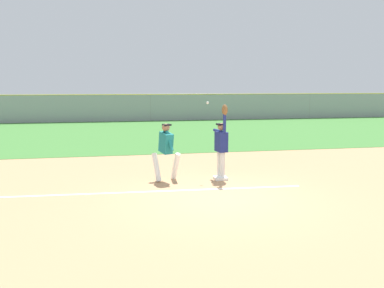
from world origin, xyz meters
name	(u,v)px	position (x,y,z in m)	size (l,w,h in m)	color
ground_plane	(218,197)	(0.00, 0.00, 0.00)	(70.53, 70.53, 0.00)	tan
outfield_grass	(161,132)	(0.00, 14.03, 0.01)	(54.53, 15.22, 0.01)	#3D7533
chalk_foul_line	(82,194)	(-3.46, 0.94, 0.00)	(12.00, 0.10, 0.01)	white
first_base	(221,178)	(0.54, 1.84, 0.04)	(0.38, 0.38, 0.08)	white
fielder	(221,143)	(0.57, 1.88, 1.12)	(0.33, 0.90, 2.28)	silver
runner	(166,148)	(-1.10, 2.00, 1.00)	(0.88, 0.82, 1.72)	white
baseball	(208,103)	(0.20, 2.17, 2.31)	(0.07, 0.07, 0.07)	white
outfield_fence	(151,108)	(0.00, 21.64, 1.07)	(54.61, 0.08, 2.13)	#93999E
parked_car_blue	(94,110)	(-4.64, 25.49, 0.67)	(4.56, 2.45, 1.25)	#23389E
parked_car_red	(157,109)	(0.85, 25.45, 0.67)	(4.48, 2.28, 1.25)	#B21E1E
parked_car_black	(223,109)	(6.79, 24.83, 0.67)	(4.55, 2.41, 1.25)	black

